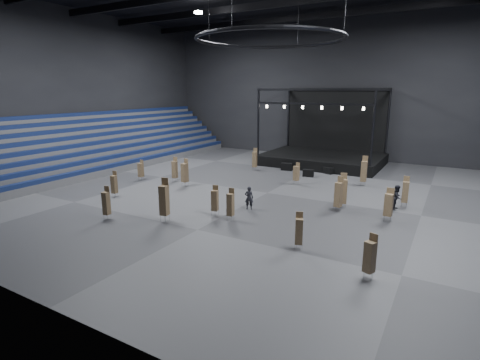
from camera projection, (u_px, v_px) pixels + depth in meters
The scene contains 29 objects.
floor at pixel (267, 193), 33.44m from camera, with size 50.00×50.00×0.00m, color #424244.
wall_back at pixel (339, 90), 49.02m from camera, with size 50.00×0.20×18.00m, color black.
wall_front at pixel (20, 89), 13.65m from camera, with size 50.00×0.20×18.00m, color black.
wall_left at pixel (75, 90), 43.49m from camera, with size 0.20×42.00×18.00m, color black.
bleachers_left at pixel (93, 153), 44.19m from camera, with size 7.20×40.00×6.40m.
stage at pixel (324, 152), 46.77m from camera, with size 14.00×10.00×9.20m.
truss_ring at pixel (270, 39), 30.40m from camera, with size 12.30×12.30×5.15m.
flight_case_left at pixel (287, 167), 42.78m from camera, with size 1.25×0.63×0.83m, color black.
flight_case_mid at pixel (308, 173), 39.66m from camera, with size 1.13×0.57×0.76m, color black.
flight_case_right at pixel (328, 170), 41.03m from camera, with size 1.08×0.54×0.72m, color black.
chair_stack_0 at pixel (175, 169), 37.33m from camera, with size 0.53×0.53×2.48m.
chair_stack_1 at pixel (185, 172), 35.40m from camera, with size 0.63×0.63×2.67m.
chair_stack_2 at pixel (106, 203), 26.38m from camera, with size 0.47×0.47×2.40m.
chair_stack_3 at pixel (364, 171), 35.61m from camera, with size 0.54×0.54×2.88m.
chair_stack_4 at pixel (299, 231), 21.33m from camera, with size 0.55×0.55×2.23m.
chair_stack_5 at pixel (230, 204), 26.16m from camera, with size 0.45×0.45×2.32m.
chair_stack_6 at pixel (343, 191), 28.77m from camera, with size 0.66×0.66×2.77m.
chair_stack_7 at pixel (114, 184), 31.91m from camera, with size 0.48×0.48×2.26m.
chair_stack_8 at pixel (296, 173), 36.25m from camera, with size 0.58×0.58×2.14m.
chair_stack_9 at pixel (370, 256), 17.93m from camera, with size 0.59×0.59×2.32m.
chair_stack_10 at pixel (164, 200), 25.93m from camera, with size 0.64×0.64×3.08m.
chair_stack_11 at pixel (389, 204), 25.86m from camera, with size 0.56×0.56×2.39m.
chair_stack_12 at pixel (255, 159), 42.56m from camera, with size 0.52×0.52×2.56m.
chair_stack_13 at pixel (339, 194), 27.98m from camera, with size 0.56×0.56×2.72m.
chair_stack_14 at pixel (405, 191), 29.16m from camera, with size 0.51×0.51×2.45m.
chair_stack_15 at pixel (141, 170), 37.85m from camera, with size 0.49×0.49×2.09m.
chair_stack_16 at pixel (215, 200), 27.19m from camera, with size 0.54×0.54×2.25m.
man_center at pixel (249, 198), 28.67m from camera, with size 0.66×0.43×1.80m, color black.
crew_member at pixel (397, 197), 28.65m from camera, with size 0.93×0.72×1.90m, color black.
Camera 1 is at (14.00, -29.15, 8.95)m, focal length 28.00 mm.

